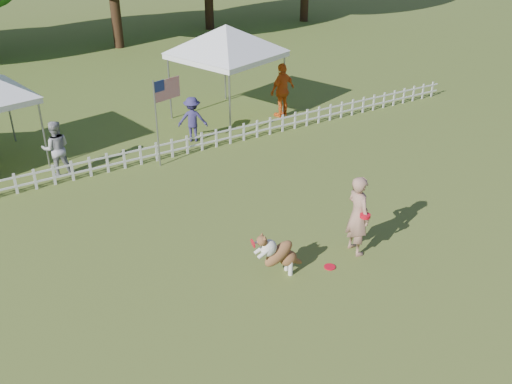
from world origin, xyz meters
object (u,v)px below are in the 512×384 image
flag_pole (157,125)px  spectator_b (193,119)px  canopy_tent_right (227,73)px  spectator_a (56,148)px  spectator_c (282,90)px  frisbee_on_turf (330,267)px  handler (358,215)px  dog (279,253)px

flag_pole → spectator_b: 2.13m
canopy_tent_right → spectator_a: bearing=175.7°
flag_pole → spectator_c: 5.62m
spectator_a → canopy_tent_right: bearing=-153.4°
frisbee_on_turf → spectator_a: spectator_a is taller
canopy_tent_right → spectator_b: 2.56m
handler → spectator_b: (-0.29, 7.65, -0.20)m
canopy_tent_right → spectator_b: canopy_tent_right is taller
spectator_b → flag_pole: bearing=65.1°
dog → frisbee_on_turf: bearing=-10.2°
dog → spectator_c: (5.36, 7.93, 0.41)m
handler → spectator_c: bearing=-17.3°
frisbee_on_turf → spectator_b: (0.58, 7.87, 0.72)m
flag_pole → spectator_c: (5.37, 1.61, -0.33)m
dog → canopy_tent_right: 9.65m
frisbee_on_turf → canopy_tent_right: (2.58, 9.22, 1.57)m
handler → canopy_tent_right: 9.19m
dog → flag_pole: bearing=97.9°
dog → frisbee_on_turf: size_ratio=4.37×
spectator_b → spectator_c: bearing=-144.3°
spectator_a → spectator_c: spectator_c is taller
canopy_tent_right → spectator_b: (-2.01, -1.35, -0.85)m
canopy_tent_right → spectator_c: size_ratio=1.66×
spectator_b → spectator_a: bearing=32.8°
frisbee_on_turf → spectator_b: size_ratio=0.17×
spectator_b → canopy_tent_right: bearing=-116.8°
flag_pole → spectator_b: size_ratio=1.76×
canopy_tent_right → spectator_c: bearing=-47.5°
canopy_tent_right → spectator_a: 6.58m
canopy_tent_right → flag_pole: size_ratio=1.23×
dog → spectator_a: bearing=118.0°
spectator_b → spectator_c: (3.70, 0.41, 0.22)m
dog → spectator_a: 7.73m
frisbee_on_turf → dog: bearing=162.0°
canopy_tent_right → spectator_a: size_ratio=1.97×
dog → spectator_b: bearing=85.4°
spectator_a → spectator_c: 8.06m
handler → spectator_c: spectator_c is taller
frisbee_on_turf → flag_pole: (-1.09, 6.66, 1.27)m
spectator_a → spectator_c: bearing=-162.9°
dog → spectator_a: (-2.67, 7.25, 0.26)m
frisbee_on_turf → spectator_a: size_ratio=0.15×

